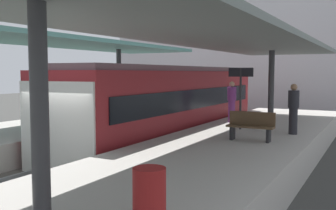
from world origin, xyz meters
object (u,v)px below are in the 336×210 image
passenger_far_end (293,108)px  litter_bin (149,198)px  platform_sign (241,84)px  platform_bench (251,125)px  commuter_train (170,104)px  passenger_mid_platform (232,101)px  passenger_near_bench (75,99)px

passenger_far_end → litter_bin: bearing=-90.8°
platform_sign → passenger_far_end: 2.06m
platform_bench → platform_sign: bearing=115.3°
passenger_far_end → commuter_train: bearing=167.1°
litter_bin → passenger_far_end: (0.13, 9.08, 0.47)m
platform_bench → passenger_mid_platform: passenger_mid_platform is taller
platform_bench → passenger_far_end: (0.88, 1.88, 0.40)m
commuter_train → platform_bench: bearing=-35.2°
passenger_near_bench → platform_bench: bearing=-12.0°
passenger_mid_platform → passenger_near_bench: bearing=-161.7°
passenger_near_bench → passenger_far_end: passenger_far_end is taller
platform_sign → passenger_near_bench: bearing=-177.1°
passenger_near_bench → passenger_far_end: 9.28m
platform_sign → litter_bin: 9.60m
passenger_mid_platform → passenger_far_end: bearing=-35.9°
litter_bin → commuter_train: bearing=116.4°
commuter_train → platform_sign: 3.58m
commuter_train → passenger_near_bench: bearing=-162.2°
litter_bin → passenger_far_end: 9.09m
passenger_near_bench → passenger_mid_platform: (6.46, 2.14, 0.01)m
passenger_far_end → platform_sign: bearing=171.5°
passenger_mid_platform → passenger_far_end: (2.83, -2.05, -0.00)m
commuter_train → passenger_mid_platform: commuter_train is taller
platform_sign → litter_bin: bearing=-79.3°
litter_bin → passenger_mid_platform: size_ratio=0.48×
platform_bench → litter_bin: platform_bench is taller
platform_bench → passenger_far_end: 2.11m
passenger_near_bench → passenger_mid_platform: 6.80m
commuter_train → litter_bin: (5.11, -10.28, -0.33)m
passenger_near_bench → passenger_mid_platform: size_ratio=0.99×
platform_bench → litter_bin: (0.74, -7.20, -0.06)m
commuter_train → passenger_mid_platform: bearing=19.3°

